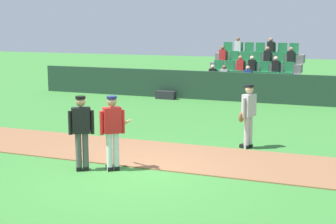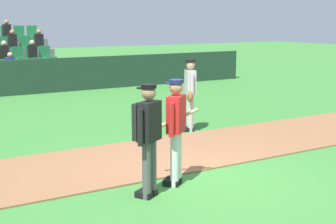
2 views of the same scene
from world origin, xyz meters
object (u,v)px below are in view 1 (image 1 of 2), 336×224
(runner_grey_jersey, at_px, (248,114))
(batter_red_jersey, at_px, (113,130))
(umpire_home_plate, at_px, (81,129))
(equipment_bag, at_px, (166,95))

(runner_grey_jersey, bearing_deg, batter_red_jersey, -127.08)
(batter_red_jersey, xyz_separation_m, umpire_home_plate, (-0.67, -0.27, 0.03))
(runner_grey_jersey, height_order, equipment_bag, runner_grey_jersey)
(batter_red_jersey, distance_m, umpire_home_plate, 0.72)
(umpire_home_plate, distance_m, runner_grey_jersey, 4.70)
(umpire_home_plate, relative_size, runner_grey_jersey, 1.00)
(batter_red_jersey, distance_m, equipment_bag, 11.37)
(umpire_home_plate, distance_m, equipment_bag, 11.47)
(runner_grey_jersey, xyz_separation_m, equipment_bag, (-5.46, 7.69, -0.78))
(equipment_bag, bearing_deg, runner_grey_jersey, -54.60)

